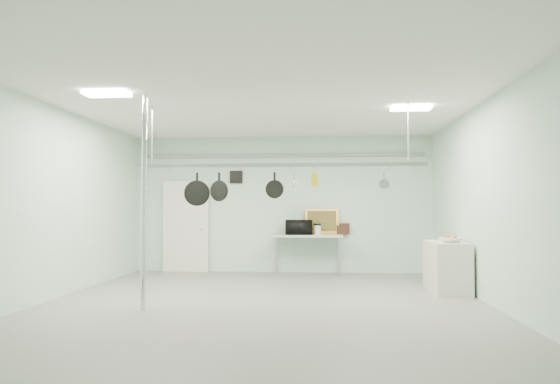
# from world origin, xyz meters

# --- Properties ---
(floor) EXTENTS (8.00, 8.00, 0.00)m
(floor) POSITION_xyz_m (0.00, 0.00, 0.00)
(floor) COLOR gray
(floor) RESTS_ON ground
(ceiling) EXTENTS (7.00, 8.00, 0.02)m
(ceiling) POSITION_xyz_m (0.00, 0.00, 3.19)
(ceiling) COLOR silver
(ceiling) RESTS_ON back_wall
(back_wall) EXTENTS (7.00, 0.02, 3.20)m
(back_wall) POSITION_xyz_m (0.00, 3.99, 1.60)
(back_wall) COLOR silver
(back_wall) RESTS_ON floor
(right_wall) EXTENTS (0.02, 8.00, 3.20)m
(right_wall) POSITION_xyz_m (3.49, 0.00, 1.60)
(right_wall) COLOR silver
(right_wall) RESTS_ON floor
(door) EXTENTS (1.10, 0.10, 2.20)m
(door) POSITION_xyz_m (-2.30, 3.94, 1.05)
(door) COLOR silver
(door) RESTS_ON floor
(wall_vent) EXTENTS (0.30, 0.04, 0.30)m
(wall_vent) POSITION_xyz_m (-1.10, 3.97, 2.25)
(wall_vent) COLOR black
(wall_vent) RESTS_ON back_wall
(conduit_pipe) EXTENTS (6.60, 0.07, 0.07)m
(conduit_pipe) POSITION_xyz_m (0.00, 3.90, 2.75)
(conduit_pipe) COLOR gray
(conduit_pipe) RESTS_ON back_wall
(chrome_pole) EXTENTS (0.08, 0.08, 3.20)m
(chrome_pole) POSITION_xyz_m (-1.70, -0.60, 1.60)
(chrome_pole) COLOR silver
(chrome_pole) RESTS_ON floor
(prep_table) EXTENTS (1.60, 0.70, 0.91)m
(prep_table) POSITION_xyz_m (0.60, 3.60, 0.83)
(prep_table) COLOR #A1BEAA
(prep_table) RESTS_ON floor
(side_cabinet) EXTENTS (0.60, 1.20, 0.90)m
(side_cabinet) POSITION_xyz_m (3.15, 1.40, 0.45)
(side_cabinet) COLOR beige
(side_cabinet) RESTS_ON floor
(pot_rack) EXTENTS (4.80, 0.06, 1.00)m
(pot_rack) POSITION_xyz_m (0.20, 0.30, 2.23)
(pot_rack) COLOR #B7B7BC
(pot_rack) RESTS_ON ceiling
(light_panel_left) EXTENTS (0.65, 0.30, 0.05)m
(light_panel_left) POSITION_xyz_m (-2.20, -0.80, 3.16)
(light_panel_left) COLOR white
(light_panel_left) RESTS_ON ceiling
(light_panel_right) EXTENTS (0.65, 0.30, 0.05)m
(light_panel_right) POSITION_xyz_m (2.40, 0.60, 3.16)
(light_panel_right) COLOR white
(light_panel_right) RESTS_ON ceiling
(microwave) EXTENTS (0.64, 0.46, 0.33)m
(microwave) POSITION_xyz_m (0.41, 3.61, 1.07)
(microwave) COLOR black
(microwave) RESTS_ON prep_table
(coffee_canister) EXTENTS (0.18, 0.18, 0.21)m
(coffee_canister) POSITION_xyz_m (0.83, 3.56, 1.01)
(coffee_canister) COLOR silver
(coffee_canister) RESTS_ON prep_table
(painting_large) EXTENTS (0.79, 0.17, 0.58)m
(painting_large) POSITION_xyz_m (0.94, 3.90, 1.20)
(painting_large) COLOR #BC8132
(painting_large) RESTS_ON prep_table
(painting_small) EXTENTS (0.31, 0.11, 0.25)m
(painting_small) POSITION_xyz_m (1.43, 3.90, 1.03)
(painting_small) COLOR black
(painting_small) RESTS_ON prep_table
(fruit_bowl) EXTENTS (0.46, 0.46, 0.09)m
(fruit_bowl) POSITION_xyz_m (3.16, 1.12, 0.95)
(fruit_bowl) COLOR silver
(fruit_bowl) RESTS_ON side_cabinet
(skillet_left) EXTENTS (0.41, 0.20, 0.55)m
(skillet_left) POSITION_xyz_m (-1.13, 0.30, 1.81)
(skillet_left) COLOR black
(skillet_left) RESTS_ON pot_rack
(skillet_mid) EXTENTS (0.34, 0.19, 0.46)m
(skillet_mid) POSITION_xyz_m (-0.76, 0.30, 1.85)
(skillet_mid) COLOR black
(skillet_mid) RESTS_ON pot_rack
(skillet_right) EXTENTS (0.30, 0.09, 0.41)m
(skillet_right) POSITION_xyz_m (0.15, 0.30, 1.88)
(skillet_right) COLOR black
(skillet_right) RESTS_ON pot_rack
(whisk) EXTENTS (0.18, 0.18, 0.37)m
(whisk) POSITION_xyz_m (0.47, 0.30, 1.90)
(whisk) COLOR #B1AFB4
(whisk) RESTS_ON pot_rack
(grater) EXTENTS (0.10, 0.03, 0.25)m
(grater) POSITION_xyz_m (0.80, 0.30, 1.96)
(grater) COLOR gold
(grater) RESTS_ON pot_rack
(saucepan) EXTENTS (0.18, 0.15, 0.30)m
(saucepan) POSITION_xyz_m (1.91, 0.30, 1.94)
(saucepan) COLOR silver
(saucepan) RESTS_ON pot_rack
(fruit_cluster) EXTENTS (0.24, 0.24, 0.09)m
(fruit_cluster) POSITION_xyz_m (3.16, 1.12, 0.99)
(fruit_cluster) COLOR #A82D0F
(fruit_cluster) RESTS_ON fruit_bowl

